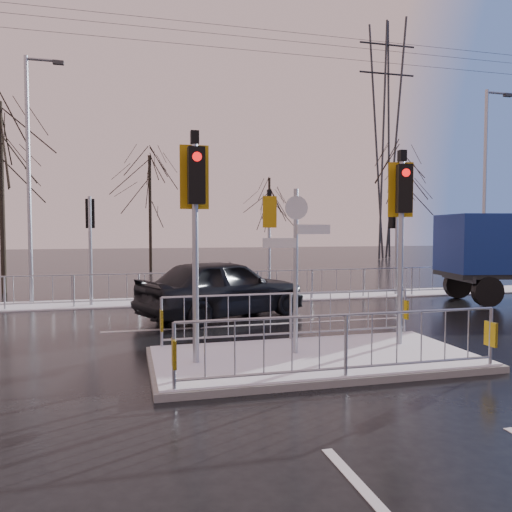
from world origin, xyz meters
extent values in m
plane|color=black|center=(0.00, 0.00, 0.00)|extent=(120.00, 120.00, 0.00)
cube|color=white|center=(0.00, 8.60, 0.02)|extent=(30.00, 2.00, 0.04)
cube|color=silver|center=(0.00, 3.80, 0.00)|extent=(8.00, 0.15, 0.01)
cube|color=slate|center=(0.00, 0.00, 0.06)|extent=(6.00, 3.00, 0.12)
cube|color=white|center=(0.00, 0.00, 0.14)|extent=(5.85, 2.85, 0.03)
cube|color=gold|center=(-2.70, -1.38, 0.67)|extent=(0.05, 0.28, 0.42)
cube|color=gold|center=(2.70, -1.38, 0.67)|extent=(0.05, 0.28, 0.42)
cube|color=gold|center=(-2.70, 1.38, 0.67)|extent=(0.05, 0.28, 0.42)
cube|color=gold|center=(2.70, 1.38, 0.67)|extent=(0.05, 0.28, 0.42)
cylinder|color=#989DA6|center=(-2.20, 0.00, 2.02)|extent=(0.11, 0.11, 3.80)
cube|color=black|center=(-2.20, -0.18, 3.37)|extent=(0.28, 0.22, 0.95)
cylinder|color=red|center=(-2.20, -0.29, 3.67)|extent=(0.16, 0.04, 0.16)
cube|color=#C7920B|center=(-2.20, 0.07, 3.37)|extent=(0.50, 0.03, 1.10)
cube|color=black|center=(-2.20, 0.00, 4.04)|extent=(0.14, 0.14, 0.22)
cylinder|color=#989DA6|center=(2.00, 0.40, 1.97)|extent=(0.11, 0.11, 3.70)
cube|color=black|center=(1.95, 0.23, 3.27)|extent=(0.33, 0.28, 0.95)
cylinder|color=red|center=(1.93, 0.12, 3.57)|extent=(0.16, 0.08, 0.16)
cube|color=#C7920B|center=(2.02, 0.47, 3.27)|extent=(0.49, 0.16, 1.10)
cube|color=black|center=(2.00, 0.40, 3.94)|extent=(0.14, 0.14, 0.22)
cylinder|color=#989DA6|center=(-0.30, 0.20, 1.67)|extent=(0.09, 0.09, 3.10)
cube|color=silver|center=(0.05, 0.20, 2.47)|extent=(0.70, 0.14, 0.18)
cube|color=silver|center=(-0.62, 0.20, 2.22)|extent=(0.62, 0.15, 0.18)
cylinder|color=silver|center=(-0.30, 0.17, 2.87)|extent=(0.44, 0.03, 0.44)
cylinder|color=#989DA6|center=(-4.50, 8.30, 1.79)|extent=(0.11, 0.11, 3.50)
cube|color=black|center=(-4.50, 8.48, 2.99)|extent=(0.28, 0.22, 0.95)
cylinder|color=red|center=(-4.50, 8.59, 3.29)|extent=(0.16, 0.04, 0.16)
cylinder|color=#989DA6|center=(1.50, 8.30, 1.84)|extent=(0.11, 0.11, 3.60)
cube|color=black|center=(1.50, 8.48, 3.09)|extent=(0.28, 0.22, 0.95)
cylinder|color=red|center=(1.50, 8.59, 3.39)|extent=(0.16, 0.04, 0.16)
cube|color=#C7920B|center=(1.50, 8.23, 3.09)|extent=(0.50, 0.03, 1.10)
cube|color=black|center=(1.50, 8.30, 3.76)|extent=(0.14, 0.14, 0.22)
cylinder|color=#989DA6|center=(6.50, 8.30, 1.79)|extent=(0.11, 0.11, 3.50)
cube|color=black|center=(6.45, 8.47, 2.99)|extent=(0.33, 0.28, 0.95)
cylinder|color=red|center=(6.43, 8.58, 3.29)|extent=(0.16, 0.08, 0.16)
cube|color=black|center=(6.50, 8.30, 3.66)|extent=(0.14, 0.14, 0.22)
imported|color=black|center=(-0.74, 5.14, 0.84)|extent=(5.30, 3.80, 1.68)
cylinder|color=black|center=(7.80, 4.91, 0.49)|extent=(1.01, 0.47, 0.97)
cylinder|color=black|center=(8.18, 6.92, 0.49)|extent=(1.01, 0.47, 0.97)
cube|color=navy|center=(8.09, 5.90, 2.01)|extent=(2.35, 2.66, 1.95)
cube|color=black|center=(9.02, 5.72, 2.40)|extent=(0.40, 1.92, 1.07)
cube|color=#2D3033|center=(7.51, 6.01, 0.93)|extent=(0.53, 2.22, 0.34)
cube|color=black|center=(9.28, 5.67, 1.87)|extent=(0.51, 2.31, 1.46)
cylinder|color=black|center=(-8.00, 12.50, 3.68)|extent=(0.20, 0.20, 7.36)
cylinder|color=black|center=(-2.00, 22.00, 3.45)|extent=(0.19, 0.19, 6.90)
cylinder|color=black|center=(6.00, 24.00, 2.99)|extent=(0.16, 0.16, 5.98)
cylinder|color=black|center=(14.00, 21.00, 3.68)|extent=(0.20, 0.20, 7.36)
cylinder|color=#989DA6|center=(10.50, 8.50, 4.00)|extent=(0.14, 0.14, 8.00)
cylinder|color=#989DA6|center=(11.00, 8.50, 7.90)|extent=(1.00, 0.10, 0.10)
cube|color=#2D3033|center=(11.50, 8.50, 7.85)|extent=(0.35, 0.18, 0.12)
cylinder|color=#989DA6|center=(-6.50, 9.50, 4.10)|extent=(0.14, 0.14, 8.20)
cylinder|color=#989DA6|center=(-6.00, 9.50, 8.10)|extent=(1.00, 0.10, 0.10)
cube|color=#2D3033|center=(-5.50, 9.50, 8.05)|extent=(0.35, 0.18, 0.12)
cylinder|color=#2D3033|center=(18.60, 30.60, 10.00)|extent=(1.18, 1.18, 19.97)
cylinder|color=#2D3033|center=(17.40, 30.60, 10.00)|extent=(1.18, 1.18, 19.97)
cylinder|color=#2D3033|center=(18.60, 29.40, 10.00)|extent=(1.18, 1.18, 19.97)
cylinder|color=#2D3033|center=(17.40, 29.40, 10.00)|extent=(1.18, 1.18, 19.97)
cylinder|color=#2D3033|center=(18.00, 30.00, 15.60)|extent=(5.00, 0.16, 0.16)
cylinder|color=#2D3033|center=(18.00, 30.00, 18.00)|extent=(5.00, 0.16, 0.16)
cylinder|color=#2D3033|center=(0.00, 30.00, 16.50)|extent=(70.00, 0.03, 0.03)
cylinder|color=#2D3033|center=(0.00, 30.00, 17.50)|extent=(70.00, 0.03, 0.03)
cylinder|color=#2D3033|center=(0.00, 30.00, 18.20)|extent=(70.00, 0.03, 0.03)
camera|label=1|loc=(-3.33, -8.59, 2.46)|focal=35.00mm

